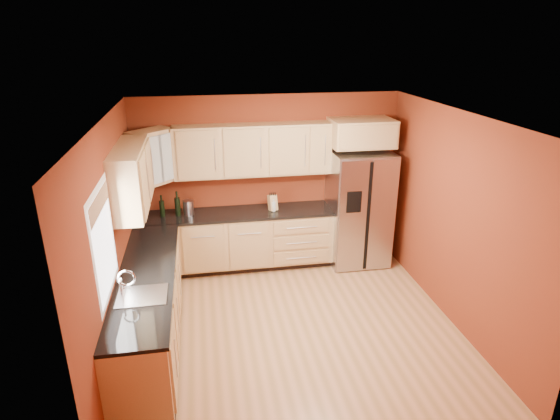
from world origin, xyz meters
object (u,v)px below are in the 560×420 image
at_px(wine_bottle_a, 177,203).
at_px(knife_block, 273,203).
at_px(refrigerator, 359,208).
at_px(canister_left, 188,207).
at_px(soap_dispenser, 274,205).

height_order(wine_bottle_a, knife_block, wine_bottle_a).
height_order(refrigerator, canister_left, refrigerator).
xyz_separation_m(wine_bottle_a, soap_dispenser, (1.41, -0.07, -0.09)).
relative_size(wine_bottle_a, soap_dispenser, 2.02).
distance_m(knife_block, soap_dispenser, 0.05).
distance_m(canister_left, soap_dispenser, 1.27).
xyz_separation_m(knife_block, soap_dispenser, (0.01, -0.05, -0.03)).
distance_m(wine_bottle_a, soap_dispenser, 1.41).
xyz_separation_m(refrigerator, canister_left, (-2.59, 0.11, 0.14)).
bearing_deg(wine_bottle_a, soap_dispenser, -2.87).
xyz_separation_m(wine_bottle_a, knife_block, (1.40, -0.02, -0.07)).
distance_m(wine_bottle_a, knife_block, 1.40).
height_order(canister_left, soap_dispenser, canister_left).
relative_size(canister_left, wine_bottle_a, 0.59).
xyz_separation_m(refrigerator, wine_bottle_a, (-2.74, 0.10, 0.21)).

